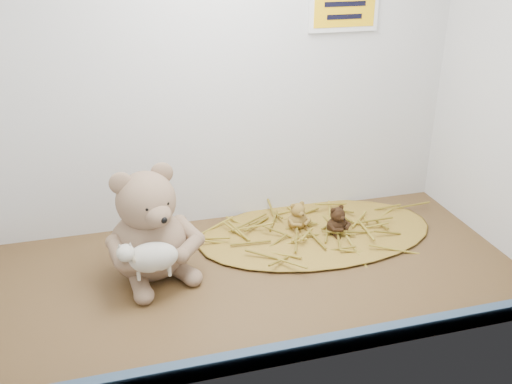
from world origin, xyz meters
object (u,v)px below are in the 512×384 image
object	(u,v)px
toy_lamb	(153,257)
mini_teddy_brown	(337,219)
mini_teddy_tan	(297,215)
main_teddy	(147,223)

from	to	relation	value
toy_lamb	mini_teddy_brown	size ratio (longest dim) A/B	1.81
mini_teddy_tan	mini_teddy_brown	distance (cm)	10.19
main_teddy	toy_lamb	size ratio (longest dim) A/B	1.90
toy_lamb	mini_teddy_brown	xyz separation A→B (cm)	(47.42, 14.50, -4.99)
toy_lamb	main_teddy	bearing A→B (deg)	90.00
mini_teddy_tan	mini_teddy_brown	world-z (taller)	mini_teddy_brown
main_teddy	mini_teddy_tan	world-z (taller)	main_teddy
main_teddy	toy_lamb	distance (cm)	9.90
mini_teddy_brown	mini_teddy_tan	bearing A→B (deg)	128.24
mini_teddy_tan	mini_teddy_brown	bearing A→B (deg)	-45.19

